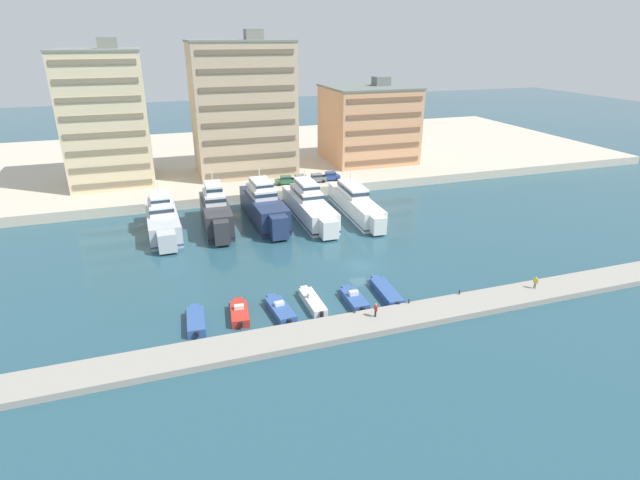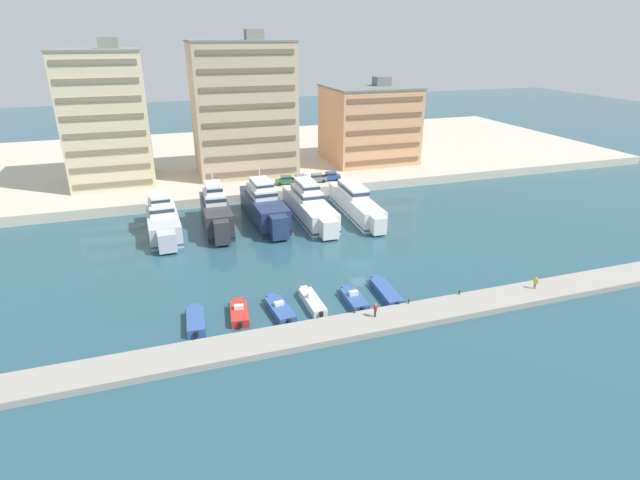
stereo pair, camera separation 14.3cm
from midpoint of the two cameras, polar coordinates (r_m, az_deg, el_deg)
ground_plane at (r=70.89m, az=4.53°, el=-2.97°), size 400.00×400.00×0.00m
quay_promenade at (r=132.60m, az=-7.06°, el=9.50°), size 180.00×70.00×1.84m
pier_dock at (r=58.98m, az=10.19°, el=-8.51°), size 120.00×4.65×0.74m
yacht_silver_far_left at (r=85.31m, az=-17.59°, el=2.19°), size 5.30×18.31×8.11m
yacht_charcoal_left at (r=85.41m, az=-11.85°, el=3.13°), size 4.78×17.71×9.18m
yacht_navy_mid_left at (r=86.99m, az=-6.45°, el=3.80°), size 5.48×19.92×8.90m
yacht_white_center_left at (r=88.42m, az=-1.30°, el=3.99°), size 4.97×22.53×8.16m
yacht_white_center at (r=90.59m, az=4.03°, el=4.23°), size 4.85×22.78×6.93m
motorboat_blue_far_left at (r=58.51m, az=-14.06°, el=-8.97°), size 2.28×6.46×1.05m
motorboat_red_left at (r=59.11m, az=-9.26°, el=-8.21°), size 2.54×6.03×1.45m
motorboat_blue_mid_left at (r=59.24m, az=-4.67°, el=-7.90°), size 2.57×6.79×1.40m
motorboat_white_center_left at (r=60.62m, az=-0.94°, el=-7.04°), size 1.77×7.05×1.57m
motorboat_blue_center at (r=61.41m, az=3.84°, el=-6.71°), size 2.11×6.16×1.47m
motorboat_blue_center_right at (r=63.48m, az=7.48°, el=-5.85°), size 2.32×7.79×0.95m
car_green_far_left at (r=102.72m, az=-4.01°, el=6.88°), size 4.25×2.24×1.80m
car_grey_left at (r=103.42m, az=-2.33°, el=7.03°), size 4.15×2.03×1.80m
car_grey_mid_left at (r=104.01m, az=-0.48°, el=7.13°), size 4.13×1.99×1.80m
car_blue_center_left at (r=105.38m, az=1.13°, el=7.34°), size 4.22×2.18×1.80m
apartment_block_far_left at (r=111.01m, az=-23.29°, el=12.71°), size 16.04×16.98×27.97m
apartment_block_left at (r=110.83m, az=-8.86°, el=14.59°), size 21.09×14.48×29.45m
apartment_block_mid_left at (r=122.53m, az=5.49°, el=13.10°), size 19.96×18.05×19.37m
pedestrian_near_edge at (r=68.25m, az=23.37°, el=-4.38°), size 0.39×0.56×1.60m
pedestrian_mid_deck at (r=57.05m, az=6.31°, el=-7.82°), size 0.26×0.65×1.68m
bollard_west at (r=57.89m, az=3.93°, el=-8.02°), size 0.20×0.20×0.61m
bollard_west_mid at (r=60.59m, az=10.07°, el=-6.85°), size 0.20×0.20×0.61m
bollard_east_mid at (r=63.94m, az=15.60°, el=-5.72°), size 0.20×0.20×0.61m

